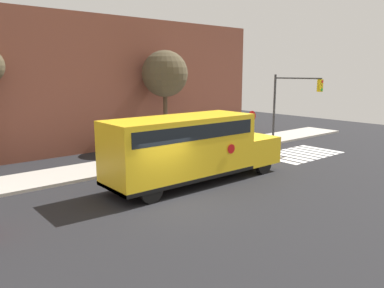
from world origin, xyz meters
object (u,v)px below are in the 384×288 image
(stop_sign, at_px, (251,122))
(traffic_light, at_px, (290,98))
(school_bus, at_px, (189,146))
(tree_far_sidewalk, at_px, (165,74))

(stop_sign, bearing_deg, traffic_light, -35.12)
(school_bus, height_order, stop_sign, school_bus)
(school_bus, bearing_deg, tree_far_sidewalk, 61.28)
(school_bus, height_order, tree_far_sidewalk, tree_far_sidewalk)
(stop_sign, xyz_separation_m, tree_far_sidewalk, (-4.78, 3.69, 3.34))
(stop_sign, xyz_separation_m, traffic_light, (2.19, -1.54, 1.68))
(traffic_light, xyz_separation_m, tree_far_sidewalk, (-6.97, 5.24, 1.66))
(stop_sign, bearing_deg, school_bus, -155.03)
(tree_far_sidewalk, bearing_deg, traffic_light, -36.91)
(school_bus, xyz_separation_m, tree_far_sidewalk, (4.35, 7.94, 3.25))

